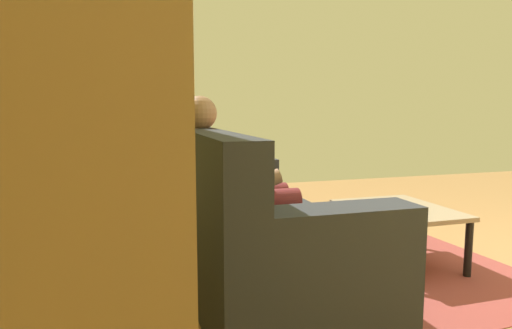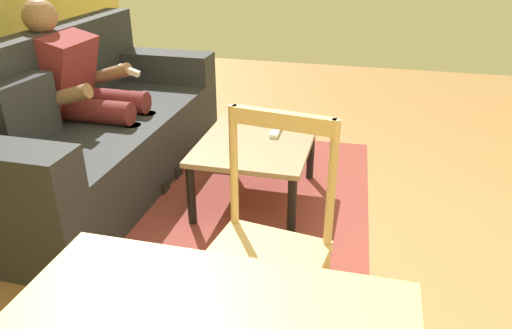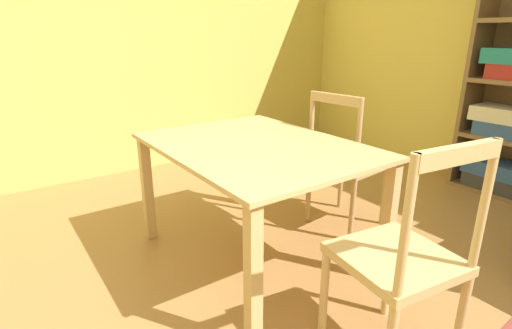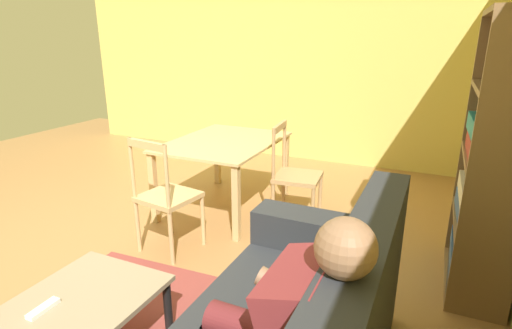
{
  "view_description": "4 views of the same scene",
  "coord_description": "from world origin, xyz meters",
  "px_view_note": "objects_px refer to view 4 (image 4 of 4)",
  "views": [
    {
      "loc": [
        -1.79,
        2.72,
        1.1
      ],
      "look_at": [
        0.89,
        1.88,
        0.75
      ],
      "focal_mm": 32.16,
      "sensor_mm": 36.0,
      "label": 1
    },
    {
      "loc": [
        -1.71,
        0.18,
        1.55
      ],
      "look_at": [
        0.91,
        0.83,
        0.24
      ],
      "focal_mm": 34.17,
      "sensor_mm": 36.0,
      "label": 2
    },
    {
      "loc": [
        0.45,
        -0.72,
        1.31
      ],
      "look_at": [
        -1.29,
        0.5,
        0.6
      ],
      "focal_mm": 27.35,
      "sensor_mm": 36.0,
      "label": 3
    },
    {
      "loc": [
        2.16,
        2.43,
        1.73
      ],
      "look_at": [
        -0.2,
        1.35,
        0.9
      ],
      "focal_mm": 28.17,
      "sensor_mm": 36.0,
      "label": 4
    }
  ],
  "objects_px": {
    "coffee_table": "(80,308)",
    "tv_remote": "(43,309)",
    "dining_table": "(224,150)",
    "bookshelf": "(491,183)",
    "dining_chair_near_wall": "(295,176)",
    "dining_chair_facing_couch": "(166,197)"
  },
  "relations": [
    {
      "from": "bookshelf",
      "to": "dining_table",
      "type": "bearing_deg",
      "value": -101.23
    },
    {
      "from": "tv_remote",
      "to": "dining_chair_near_wall",
      "type": "relative_size",
      "value": 0.18
    },
    {
      "from": "tv_remote",
      "to": "dining_table",
      "type": "height_order",
      "value": "dining_table"
    },
    {
      "from": "dining_table",
      "to": "dining_chair_facing_couch",
      "type": "height_order",
      "value": "dining_chair_facing_couch"
    },
    {
      "from": "coffee_table",
      "to": "tv_remote",
      "type": "bearing_deg",
      "value": -33.68
    },
    {
      "from": "dining_chair_facing_couch",
      "to": "bookshelf",
      "type": "bearing_deg",
      "value": 102.77
    },
    {
      "from": "coffee_table",
      "to": "bookshelf",
      "type": "xyz_separation_m",
      "value": [
        -1.74,
        1.99,
        0.43
      ]
    },
    {
      "from": "dining_table",
      "to": "dining_chair_near_wall",
      "type": "xyz_separation_m",
      "value": [
        0.0,
        0.76,
        -0.16
      ]
    },
    {
      "from": "dining_table",
      "to": "dining_chair_near_wall",
      "type": "bearing_deg",
      "value": 89.77
    },
    {
      "from": "bookshelf",
      "to": "coffee_table",
      "type": "bearing_deg",
      "value": -48.88
    },
    {
      "from": "coffee_table",
      "to": "dining_chair_facing_couch",
      "type": "xyz_separation_m",
      "value": [
        -1.21,
        -0.33,
        0.13
      ]
    },
    {
      "from": "tv_remote",
      "to": "dining_chair_facing_couch",
      "type": "relative_size",
      "value": 0.17
    },
    {
      "from": "dining_table",
      "to": "dining_chair_near_wall",
      "type": "height_order",
      "value": "dining_chair_near_wall"
    },
    {
      "from": "coffee_table",
      "to": "dining_table",
      "type": "height_order",
      "value": "dining_table"
    },
    {
      "from": "dining_chair_near_wall",
      "to": "dining_chair_facing_couch",
      "type": "relative_size",
      "value": 0.97
    },
    {
      "from": "coffee_table",
      "to": "dining_chair_near_wall",
      "type": "height_order",
      "value": "dining_chair_near_wall"
    },
    {
      "from": "coffee_table",
      "to": "dining_chair_near_wall",
      "type": "relative_size",
      "value": 0.85
    },
    {
      "from": "bookshelf",
      "to": "dining_chair_near_wall",
      "type": "bearing_deg",
      "value": -106.37
    },
    {
      "from": "bookshelf",
      "to": "dining_table",
      "type": "relative_size",
      "value": 1.45
    },
    {
      "from": "coffee_table",
      "to": "tv_remote",
      "type": "xyz_separation_m",
      "value": [
        0.14,
        -0.09,
        0.06
      ]
    },
    {
      "from": "coffee_table",
      "to": "dining_table",
      "type": "relative_size",
      "value": 0.62
    },
    {
      "from": "tv_remote",
      "to": "dining_table",
      "type": "relative_size",
      "value": 0.13
    }
  ]
}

